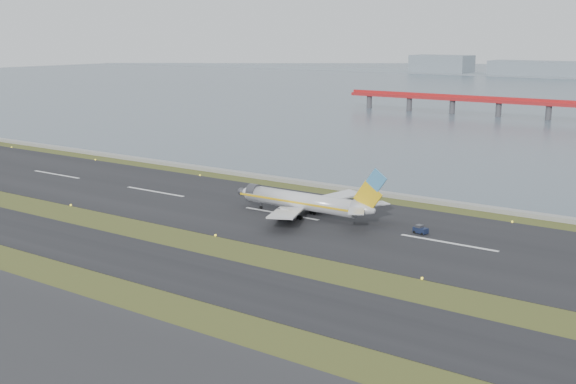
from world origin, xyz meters
name	(u,v)px	position (x,y,z in m)	size (l,w,h in m)	color
ground	(190,245)	(0.00, 0.00, 0.00)	(1000.00, 1000.00, 0.00)	#2F4017
taxiway_strip	(144,261)	(0.00, -12.00, 0.05)	(1000.00, 18.00, 0.10)	black
runway_strip	(281,214)	(0.00, 30.00, 0.05)	(1000.00, 45.00, 0.10)	black
seawall	(349,189)	(0.00, 60.00, 0.50)	(1000.00, 2.50, 1.00)	gray
airliner	(306,202)	(6.03, 30.92, 3.46)	(38.52, 32.89, 12.80)	silver
pushback_tug	(420,230)	(32.69, 32.95, 0.89)	(3.16, 2.24, 1.84)	#131C36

